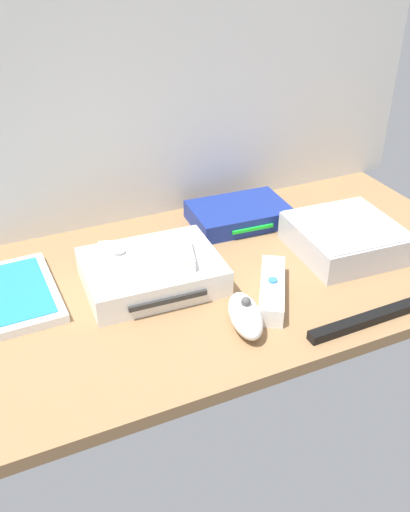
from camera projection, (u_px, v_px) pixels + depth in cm
name	position (u px, v px, depth cm)	size (l,w,h in cm)	color
ground_plane	(205.00, 282.00, 91.23)	(100.00, 48.00, 2.00)	#936D47
back_wall	(144.00, 42.00, 92.78)	(110.00, 1.20, 64.00)	silver
game_console	(152.00, 272.00, 88.03)	(21.72, 17.25, 4.40)	white
mini_computer	(345.00, 237.00, 96.31)	(17.97, 17.97, 5.30)	silver
game_case	(10.00, 296.00, 85.06)	(14.07, 19.34, 1.56)	white
network_router	(239.00, 214.00, 105.61)	(18.62, 13.08, 3.40)	navy
remote_wand	(272.00, 289.00, 85.11)	(10.79, 14.50, 3.40)	white
remote_nunchuk	(246.00, 315.00, 78.93)	(6.51, 10.73, 5.10)	white
remote_classic_pad	(146.00, 256.00, 85.80)	(16.06, 11.71, 2.40)	white
sensor_bar	(380.00, 315.00, 80.99)	(24.00, 1.80, 1.40)	black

